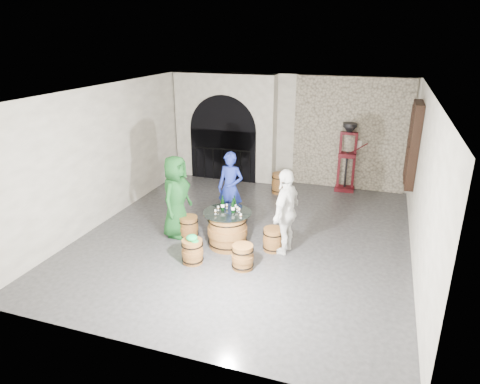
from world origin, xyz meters
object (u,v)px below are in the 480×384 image
(wine_bottle_right, at_px, (234,204))
(corking_press, at_px, (348,152))
(barrel_stool_right, at_px, (273,239))
(person_green, at_px, (176,197))
(barrel_table, at_px, (228,229))
(wine_bottle_left, at_px, (223,204))
(barrel_stool_near_right, at_px, (243,257))
(wine_bottle_center, at_px, (233,207))
(person_white, at_px, (286,211))
(barrel_stool_far, at_px, (230,217))
(side_barrel, at_px, (279,183))
(person_blue, at_px, (230,188))
(barrel_stool_near_left, at_px, (192,251))
(barrel_stool_left, at_px, (189,227))

(wine_bottle_right, relative_size, corking_press, 0.17)
(barrel_stool_right, xyz_separation_m, person_green, (-2.22, 0.02, 0.68))
(barrel_table, xyz_separation_m, wine_bottle_left, (-0.13, 0.08, 0.53))
(barrel_stool_right, bearing_deg, barrel_stool_near_right, -112.27)
(wine_bottle_center, bearing_deg, wine_bottle_right, 97.81)
(barrel_stool_right, relative_size, person_green, 0.27)
(wine_bottle_left, relative_size, wine_bottle_center, 1.00)
(person_white, distance_m, wine_bottle_left, 1.34)
(wine_bottle_left, bearing_deg, barrel_table, -31.21)
(barrel_table, xyz_separation_m, barrel_stool_far, (-0.28, 0.93, -0.15))
(side_barrel, bearing_deg, person_blue, -105.41)
(barrel_table, bearing_deg, barrel_stool_far, 106.98)
(barrel_stool_right, bearing_deg, barrel_table, -172.12)
(barrel_stool_near_right, height_order, barrel_stool_near_left, same)
(person_blue, distance_m, wine_bottle_left, 1.17)
(person_green, distance_m, person_white, 2.46)
(barrel_stool_near_right, bearing_deg, wine_bottle_left, 130.45)
(wine_bottle_left, xyz_separation_m, wine_bottle_right, (0.23, 0.08, 0.00))
(barrel_stool_right, distance_m, wine_bottle_right, 1.10)
(person_green, height_order, corking_press, corking_press)
(barrel_stool_left, distance_m, person_green, 0.74)
(barrel_stool_near_left, height_order, side_barrel, side_barrel)
(person_blue, height_order, wine_bottle_center, person_blue)
(wine_bottle_left, height_order, wine_bottle_right, same)
(barrel_stool_right, bearing_deg, wine_bottle_center, -171.69)
(barrel_table, xyz_separation_m, barrel_stool_near_left, (-0.42, -0.88, -0.15))
(person_green, distance_m, person_blue, 1.39)
(barrel_table, relative_size, barrel_stool_near_left, 2.08)
(barrel_stool_left, relative_size, side_barrel, 0.85)
(barrel_stool_left, bearing_deg, person_blue, 61.78)
(person_blue, bearing_deg, person_white, -28.96)
(barrel_stool_near_left, height_order, wine_bottle_right, wine_bottle_right)
(barrel_table, bearing_deg, wine_bottle_left, 148.79)
(barrel_stool_near_left, bearing_deg, person_green, 128.95)
(wine_bottle_center, xyz_separation_m, corking_press, (1.89, 4.33, 0.22))
(person_green, height_order, person_blue, person_green)
(barrel_stool_near_right, bearing_deg, barrel_stool_right, 67.73)
(barrel_table, bearing_deg, person_green, 173.02)
(barrel_stool_left, distance_m, wine_bottle_center, 1.29)
(barrel_stool_left, bearing_deg, barrel_table, -6.98)
(person_white, bearing_deg, corking_press, -179.99)
(corking_press, bearing_deg, barrel_stool_near_left, -116.31)
(barrel_stool_far, relative_size, barrel_stool_near_left, 1.00)
(barrel_stool_far, xyz_separation_m, person_white, (1.49, -0.76, 0.66))
(wine_bottle_left, distance_m, wine_bottle_center, 0.26)
(person_blue, xyz_separation_m, person_white, (1.58, -1.06, 0.04))
(wine_bottle_right, bearing_deg, person_green, -179.65)
(barrel_table, bearing_deg, person_blue, 106.98)
(barrel_stool_left, xyz_separation_m, wine_bottle_center, (1.09, -0.11, 0.68))
(person_green, distance_m, corking_press, 5.32)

